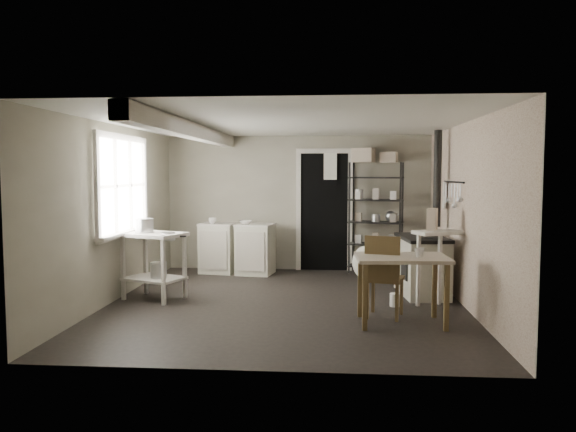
# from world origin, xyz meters

# --- Properties ---
(floor) EXTENTS (5.00, 5.00, 0.00)m
(floor) POSITION_xyz_m (0.00, 0.00, 0.00)
(floor) COLOR black
(floor) RESTS_ON ground
(ceiling) EXTENTS (5.00, 5.00, 0.00)m
(ceiling) POSITION_xyz_m (0.00, 0.00, 2.30)
(ceiling) COLOR silver
(ceiling) RESTS_ON wall_back
(wall_back) EXTENTS (4.50, 0.02, 2.30)m
(wall_back) POSITION_xyz_m (0.00, 2.50, 1.15)
(wall_back) COLOR #9D9886
(wall_back) RESTS_ON ground
(wall_front) EXTENTS (4.50, 0.02, 2.30)m
(wall_front) POSITION_xyz_m (0.00, -2.50, 1.15)
(wall_front) COLOR #9D9886
(wall_front) RESTS_ON ground
(wall_left) EXTENTS (0.02, 5.00, 2.30)m
(wall_left) POSITION_xyz_m (-2.25, 0.00, 1.15)
(wall_left) COLOR #9D9886
(wall_left) RESTS_ON ground
(wall_right) EXTENTS (0.02, 5.00, 2.30)m
(wall_right) POSITION_xyz_m (2.25, 0.00, 1.15)
(wall_right) COLOR #9D9886
(wall_right) RESTS_ON ground
(window) EXTENTS (0.12, 1.76, 1.28)m
(window) POSITION_xyz_m (-2.22, 0.20, 1.50)
(window) COLOR silver
(window) RESTS_ON wall_left
(doorway) EXTENTS (0.96, 0.10, 2.08)m
(doorway) POSITION_xyz_m (0.45, 2.47, 1.00)
(doorway) COLOR silver
(doorway) RESTS_ON ground
(ceiling_beam) EXTENTS (0.18, 5.00, 0.18)m
(ceiling_beam) POSITION_xyz_m (-1.20, 0.00, 2.20)
(ceiling_beam) COLOR silver
(ceiling_beam) RESTS_ON ceiling
(wallpaper_panel) EXTENTS (0.01, 5.00, 2.30)m
(wallpaper_panel) POSITION_xyz_m (2.24, 0.00, 1.15)
(wallpaper_panel) COLOR beige
(wallpaper_panel) RESTS_ON wall_right
(utensil_rail) EXTENTS (0.06, 1.20, 0.44)m
(utensil_rail) POSITION_xyz_m (2.19, 0.60, 1.55)
(utensil_rail) COLOR #BDBEC0
(utensil_rail) RESTS_ON wall_right
(prep_table) EXTENTS (0.92, 0.80, 0.88)m
(prep_table) POSITION_xyz_m (-1.76, 0.08, 0.40)
(prep_table) COLOR silver
(prep_table) RESTS_ON ground
(stockpot) EXTENTS (0.28, 0.28, 0.26)m
(stockpot) POSITION_xyz_m (-1.89, 0.11, 0.94)
(stockpot) COLOR #BDBEC0
(stockpot) RESTS_ON prep_table
(saucepan) EXTENTS (0.22, 0.22, 0.10)m
(saucepan) POSITION_xyz_m (-1.54, 0.00, 0.85)
(saucepan) COLOR #BDBEC0
(saucepan) RESTS_ON prep_table
(bucket) EXTENTS (0.28, 0.28, 0.23)m
(bucket) POSITION_xyz_m (-1.69, 0.05, 0.39)
(bucket) COLOR #BDBEC0
(bucket) RESTS_ON prep_table
(base_cabinets) EXTENTS (1.34, 0.74, 0.83)m
(base_cabinets) POSITION_xyz_m (-0.99, 2.07, 0.46)
(base_cabinets) COLOR beige
(base_cabinets) RESTS_ON ground
(mixing_bowl) EXTENTS (0.29, 0.29, 0.07)m
(mixing_bowl) POSITION_xyz_m (-0.84, 2.05, 0.96)
(mixing_bowl) COLOR silver
(mixing_bowl) RESTS_ON base_cabinets
(counter_cup) EXTENTS (0.15, 0.15, 0.10)m
(counter_cup) POSITION_xyz_m (-1.38, 1.98, 0.97)
(counter_cup) COLOR silver
(counter_cup) RESTS_ON base_cabinets
(shelf_rack) EXTENTS (0.93, 0.54, 1.84)m
(shelf_rack) POSITION_xyz_m (1.31, 2.24, 0.95)
(shelf_rack) COLOR black
(shelf_rack) RESTS_ON ground
(shelf_jar) EXTENTS (0.11, 0.11, 0.19)m
(shelf_jar) POSITION_xyz_m (1.02, 2.25, 1.37)
(shelf_jar) COLOR silver
(shelf_jar) RESTS_ON shelf_rack
(storage_box_a) EXTENTS (0.41, 0.38, 0.23)m
(storage_box_a) POSITION_xyz_m (1.09, 2.26, 2.01)
(storage_box_a) COLOR beige
(storage_box_a) RESTS_ON shelf_rack
(storage_box_b) EXTENTS (0.31, 0.30, 0.17)m
(storage_box_b) POSITION_xyz_m (1.51, 2.29, 1.99)
(storage_box_b) COLOR beige
(storage_box_b) RESTS_ON shelf_rack
(stove) EXTENTS (0.67, 1.08, 0.81)m
(stove) POSITION_xyz_m (1.82, 0.63, 0.44)
(stove) COLOR beige
(stove) RESTS_ON ground
(stovepipe) EXTENTS (0.16, 0.16, 1.56)m
(stovepipe) POSITION_xyz_m (2.07, 1.03, 1.59)
(stovepipe) COLOR black
(stovepipe) RESTS_ON stove
(side_ledge) EXTENTS (0.69, 0.54, 0.94)m
(side_ledge) POSITION_xyz_m (1.93, 0.06, 0.43)
(side_ledge) COLOR silver
(side_ledge) RESTS_ON ground
(oats_box) EXTENTS (0.17, 0.21, 0.28)m
(oats_box) POSITION_xyz_m (1.85, 0.12, 1.01)
(oats_box) COLOR beige
(oats_box) RESTS_ON side_ledge
(work_table) EXTENTS (1.03, 0.74, 0.76)m
(work_table) POSITION_xyz_m (1.35, -0.89, 0.38)
(work_table) COLOR #BCB2A1
(work_table) RESTS_ON ground
(table_cup) EXTENTS (0.12, 0.12, 0.10)m
(table_cup) POSITION_xyz_m (1.53, -0.96, 0.81)
(table_cup) COLOR silver
(table_cup) RESTS_ON work_table
(chair) EXTENTS (0.50, 0.51, 0.97)m
(chair) POSITION_xyz_m (1.20, -0.61, 0.48)
(chair) COLOR brown
(chair) RESTS_ON ground
(flour_sack) EXTENTS (0.50, 0.45, 0.53)m
(flour_sack) POSITION_xyz_m (1.12, 1.71, 0.24)
(flour_sack) COLOR white
(flour_sack) RESTS_ON ground
(floor_crock) EXTENTS (0.15, 0.15, 0.16)m
(floor_crock) POSITION_xyz_m (1.38, -0.08, 0.07)
(floor_crock) COLOR silver
(floor_crock) RESTS_ON ground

